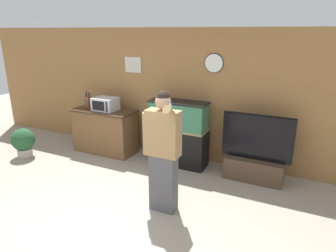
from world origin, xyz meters
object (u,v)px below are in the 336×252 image
object	(u,v)px
aquarium_on_stand	(178,133)
tv_on_stand	(254,161)
knife_block	(88,102)
microwave	(105,104)
person_standing	(163,151)
counter_island	(105,131)
potted_plant	(23,141)

from	to	relation	value
aquarium_on_stand	tv_on_stand	bearing A→B (deg)	-0.82
knife_block	tv_on_stand	world-z (taller)	knife_block
microwave	person_standing	xyz separation A→B (m)	(2.08, -1.46, -0.14)
counter_island	knife_block	size ratio (longest dim) A/B	3.95
counter_island	microwave	world-z (taller)	microwave
counter_island	tv_on_stand	size ratio (longest dim) A/B	1.12
knife_block	tv_on_stand	bearing A→B (deg)	0.63
microwave	knife_block	bearing A→B (deg)	177.21
tv_on_stand	knife_block	bearing A→B (deg)	-179.37
knife_block	aquarium_on_stand	size ratio (longest dim) A/B	0.27
counter_island	person_standing	size ratio (longest dim) A/B	0.76
microwave	aquarium_on_stand	size ratio (longest dim) A/B	0.38
counter_island	aquarium_on_stand	world-z (taller)	aquarium_on_stand
knife_block	tv_on_stand	xyz separation A→B (m)	(3.61, 0.04, -0.72)
tv_on_stand	potted_plant	bearing A→B (deg)	-167.03
counter_island	knife_block	xyz separation A→B (m)	(-0.44, 0.03, 0.59)
aquarium_on_stand	potted_plant	bearing A→B (deg)	-160.80
microwave	knife_block	size ratio (longest dim) A/B	1.41
microwave	tv_on_stand	world-z (taller)	microwave
knife_block	person_standing	world-z (taller)	person_standing
knife_block	aquarium_on_stand	xyz separation A→B (m)	(2.13, 0.06, -0.43)
microwave	tv_on_stand	size ratio (longest dim) A/B	0.40
tv_on_stand	microwave	bearing A→B (deg)	-178.83
microwave	aquarium_on_stand	bearing A→B (deg)	2.95
potted_plant	knife_block	bearing A→B (deg)	47.19
tv_on_stand	person_standing	xyz separation A→B (m)	(-1.04, -1.52, 0.58)
counter_island	potted_plant	distance (m)	1.69
tv_on_stand	person_standing	distance (m)	1.93
aquarium_on_stand	person_standing	xyz separation A→B (m)	(0.44, -1.54, 0.29)
counter_island	microwave	bearing A→B (deg)	4.16
knife_block	aquarium_on_stand	bearing A→B (deg)	1.63
potted_plant	tv_on_stand	bearing A→B (deg)	12.97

